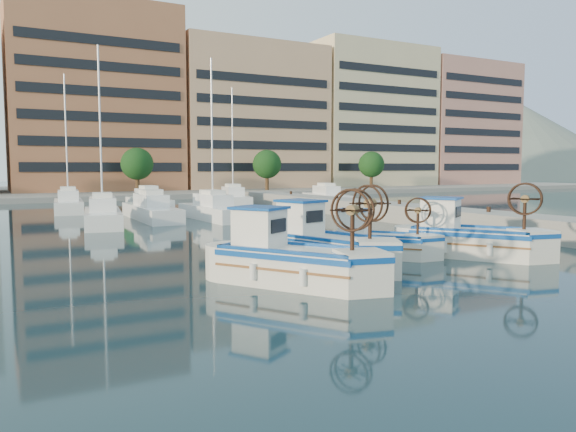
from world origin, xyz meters
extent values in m
plane|color=#17313C|center=(0.00, 0.00, 0.00)|extent=(300.00, 300.00, 0.00)
cube|color=gray|center=(13.00, 8.00, 0.60)|extent=(3.00, 60.00, 1.20)
cube|color=gray|center=(0.00, 67.00, 0.30)|extent=(180.00, 40.00, 0.60)
cube|color=#A86441|center=(1.00, 65.00, 13.10)|extent=(22.00, 14.00, 25.00)
cube|color=black|center=(1.00, 58.00, 13.10)|extent=(20.24, 0.12, 22.50)
cube|color=tan|center=(24.00, 65.00, 11.60)|extent=(23.00, 14.00, 22.00)
cube|color=black|center=(24.00, 58.00, 11.60)|extent=(21.16, 0.12, 19.80)
cube|color=beige|center=(47.00, 65.00, 12.60)|extent=(22.00, 14.00, 24.00)
cube|color=black|center=(47.00, 58.00, 12.60)|extent=(20.24, 0.12, 21.60)
cube|color=tan|center=(69.00, 65.00, 12.10)|extent=(21.00, 14.00, 23.00)
cube|color=black|center=(69.00, 58.00, 12.10)|extent=(19.32, 0.12, 20.70)
cylinder|color=#3F2B19|center=(4.00, 53.50, 1.50)|extent=(0.50, 0.50, 3.00)
sphere|color=#184418|center=(4.00, 53.50, 4.20)|extent=(4.00, 4.00, 4.00)
cylinder|color=#3F2B19|center=(22.00, 53.50, 1.50)|extent=(0.50, 0.50, 3.00)
sphere|color=#184418|center=(22.00, 53.50, 4.20)|extent=(4.00, 4.00, 4.00)
cylinder|color=#3F2B19|center=(40.00, 53.50, 1.50)|extent=(0.50, 0.50, 3.00)
sphere|color=#184418|center=(40.00, 53.50, 4.20)|extent=(4.00, 4.00, 4.00)
cone|color=slate|center=(140.00, 110.00, 0.00)|extent=(160.00, 160.00, 50.00)
cube|color=white|center=(-6.07, 20.53, 0.50)|extent=(3.43, 8.28, 1.00)
cylinder|color=silver|center=(-6.07, 20.53, 6.00)|extent=(0.12, 0.12, 11.00)
cube|color=white|center=(-2.19, 23.33, 0.50)|extent=(2.43, 10.03, 1.00)
cube|color=white|center=(1.75, 21.19, 0.50)|extent=(2.50, 8.53, 1.00)
cylinder|color=silver|center=(1.75, 21.19, 6.00)|extent=(0.12, 0.12, 11.00)
cube|color=white|center=(-6.59, 33.38, 0.50)|extent=(3.04, 8.12, 1.00)
cylinder|color=silver|center=(-6.59, 33.38, 6.00)|extent=(0.12, 0.12, 11.00)
cube|color=white|center=(0.19, 33.21, 0.50)|extent=(2.45, 7.94, 1.00)
cube|color=white|center=(8.77, 34.22, 0.50)|extent=(3.36, 7.41, 1.00)
cylinder|color=silver|center=(8.77, 34.22, 6.00)|extent=(0.12, 0.12, 11.00)
cube|color=white|center=(18.58, 32.55, 0.50)|extent=(3.52, 8.63, 1.00)
cube|color=silver|center=(-4.00, -1.44, 0.59)|extent=(4.17, 5.05, 1.17)
cube|color=#0B4095|center=(-4.00, -1.44, 1.03)|extent=(4.29, 5.20, 0.18)
cube|color=blue|center=(-4.00, -1.44, 0.96)|extent=(3.55, 4.41, 0.07)
cube|color=white|center=(-4.71, -0.29, 1.79)|extent=(1.81, 1.88, 1.23)
cube|color=#0B4095|center=(-4.71, -0.29, 2.46)|extent=(2.04, 2.11, 0.09)
cylinder|color=#331E14|center=(-2.95, -3.15, 1.82)|extent=(0.13, 0.13, 1.29)
cylinder|color=brown|center=(-2.95, -3.15, 2.51)|extent=(0.47, 0.45, 0.31)
torus|color=#331E14|center=(-3.09, -3.23, 2.51)|extent=(0.75, 1.15, 1.31)
torus|color=#331E14|center=(-2.81, -3.06, 2.51)|extent=(0.75, 1.15, 1.31)
cube|color=silver|center=(-1.47, 0.68, 0.59)|extent=(3.27, 5.12, 1.19)
cube|color=#0B4095|center=(-1.47, 0.68, 1.04)|extent=(3.36, 5.27, 0.18)
cube|color=blue|center=(-1.47, 0.68, 0.97)|extent=(2.71, 4.54, 0.07)
cube|color=white|center=(-1.84, 1.98, 1.81)|extent=(1.60, 1.75, 1.24)
cube|color=#0B4095|center=(-1.84, 1.98, 2.48)|extent=(1.81, 1.96, 0.09)
cylinder|color=#331E14|center=(-0.91, -1.28, 1.84)|extent=(0.14, 0.14, 1.31)
cylinder|color=brown|center=(-0.91, -1.28, 2.54)|extent=(0.43, 0.40, 0.32)
torus|color=#331E14|center=(-1.07, -1.32, 2.54)|extent=(0.44, 1.29, 1.32)
torus|color=#331E14|center=(-0.74, -1.23, 2.54)|extent=(0.44, 1.29, 1.32)
cube|color=silver|center=(1.89, 1.87, 0.47)|extent=(3.68, 3.94, 0.95)
cube|color=#0B4095|center=(1.89, 1.87, 0.83)|extent=(3.79, 4.06, 0.14)
cube|color=blue|center=(1.89, 1.87, 0.78)|extent=(3.16, 3.42, 0.05)
cube|color=white|center=(1.19, 2.70, 1.44)|extent=(1.51, 1.54, 0.99)
cube|color=#0B4095|center=(1.19, 2.70, 1.98)|extent=(1.70, 1.73, 0.07)
cylinder|color=#331E14|center=(2.93, 0.63, 1.47)|extent=(0.11, 0.11, 1.05)
cylinder|color=brown|center=(2.93, 0.63, 2.03)|extent=(0.38, 0.38, 0.25)
torus|color=#331E14|center=(2.83, 0.54, 2.03)|extent=(0.73, 0.85, 1.06)
torus|color=#331E14|center=(3.04, 0.71, 2.03)|extent=(0.73, 0.85, 1.06)
cube|color=silver|center=(5.33, -0.05, 0.59)|extent=(4.24, 5.06, 1.18)
cube|color=#0B4095|center=(5.33, -0.05, 1.04)|extent=(4.36, 5.21, 0.18)
cube|color=blue|center=(5.33, -0.05, 0.97)|extent=(3.61, 4.42, 0.07)
cube|color=white|center=(4.61, 1.09, 1.79)|extent=(1.82, 1.89, 1.23)
cube|color=#0B4095|center=(4.61, 1.09, 2.47)|extent=(2.06, 2.13, 0.09)
cylinder|color=#331E14|center=(6.42, -1.75, 1.83)|extent=(0.13, 0.13, 1.30)
cylinder|color=brown|center=(6.42, -1.75, 2.52)|extent=(0.47, 0.46, 0.31)
torus|color=#331E14|center=(6.28, -1.84, 2.52)|extent=(0.77, 1.15, 1.31)
torus|color=#331E14|center=(6.56, -1.66, 2.52)|extent=(0.77, 1.15, 1.31)
camera|label=1|loc=(-12.64, -17.04, 3.80)|focal=35.00mm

